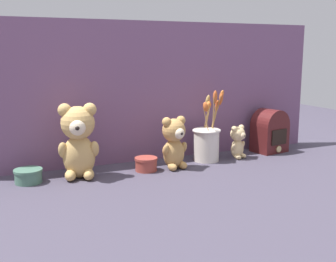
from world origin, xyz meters
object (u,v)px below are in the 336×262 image
at_px(teddy_bear_medium, 174,142).
at_px(decorative_tin_short, 28,176).
at_px(teddy_bear_large, 78,139).
at_px(decorative_tin_tall, 146,164).
at_px(vintage_radio, 270,131).
at_px(teddy_bear_small, 238,141).
at_px(flower_vase, 207,141).

xyz_separation_m(teddy_bear_medium, decorative_tin_short, (-0.58, 0.04, -0.09)).
distance_m(teddy_bear_large, teddy_bear_medium, 0.39).
height_order(decorative_tin_tall, decorative_tin_short, decorative_tin_tall).
bearing_deg(decorative_tin_tall, decorative_tin_short, 175.94).
distance_m(teddy_bear_medium, decorative_tin_tall, 0.15).
bearing_deg(decorative_tin_tall, vintage_radio, 6.14).
distance_m(teddy_bear_medium, teddy_bear_small, 0.34).
distance_m(teddy_bear_large, teddy_bear_small, 0.73).
bearing_deg(teddy_bear_small, decorative_tin_tall, -176.75).
xyz_separation_m(teddy_bear_medium, flower_vase, (0.19, 0.06, -0.02)).
xyz_separation_m(teddy_bear_large, teddy_bear_medium, (0.39, -0.03, -0.04)).
bearing_deg(decorative_tin_tall, flower_vase, 8.40).
height_order(teddy_bear_large, flower_vase, flower_vase).
relative_size(teddy_bear_large, vintage_radio, 1.39).
distance_m(vintage_radio, decorative_tin_short, 1.13).
bearing_deg(vintage_radio, teddy_bear_small, -167.76).
height_order(teddy_bear_large, teddy_bear_medium, teddy_bear_large).
distance_m(teddy_bear_medium, flower_vase, 0.20).
relative_size(teddy_bear_large, teddy_bear_small, 1.90).
xyz_separation_m(teddy_bear_small, vintage_radio, (0.21, 0.05, 0.02)).
bearing_deg(teddy_bear_large, teddy_bear_medium, -4.19).
xyz_separation_m(vintage_radio, decorative_tin_short, (-1.13, -0.04, -0.07)).
distance_m(vintage_radio, decorative_tin_tall, 0.68).
distance_m(teddy_bear_small, flower_vase, 0.15).
bearing_deg(vintage_radio, teddy_bear_medium, -171.32).
xyz_separation_m(teddy_bear_small, decorative_tin_tall, (-0.46, -0.03, -0.05)).
bearing_deg(teddy_bear_small, teddy_bear_large, -179.27).
distance_m(teddy_bear_large, flower_vase, 0.58).
bearing_deg(decorative_tin_short, teddy_bear_large, -4.79).
bearing_deg(teddy_bear_large, flower_vase, 2.83).
height_order(teddy_bear_large, vintage_radio, teddy_bear_large).
bearing_deg(decorative_tin_short, decorative_tin_tall, -4.06).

